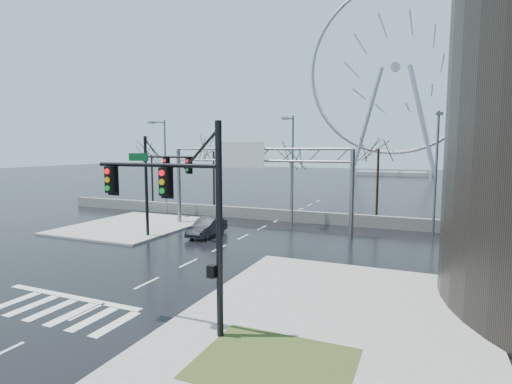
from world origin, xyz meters
The scene contains 18 objects.
ground centered at (0.00, 0.00, 0.00)m, with size 260.00×260.00×0.00m, color black.
sidewalk_right_ext centered at (10.00, 2.00, 0.07)m, with size 12.00×10.00×0.15m, color gray.
sidewalk_far centered at (-11.00, 12.00, 0.07)m, with size 10.00×12.00×0.15m, color gray.
grass_strip centered at (9.00, -5.00, 0.15)m, with size 5.00×4.00×0.02m, color #33421B.
barrier_wall centered at (0.00, 20.00, 0.55)m, with size 52.00×0.50×1.10m, color slate.
signal_mast_near centered at (5.14, -4.04, 4.87)m, with size 5.52×0.41×8.00m.
signal_mast_far centered at (-5.87, 8.96, 4.83)m, with size 4.72×0.41×8.00m.
sign_gantry centered at (-0.38, 14.96, 5.18)m, with size 16.36×0.40×7.60m.
streetlight_left centered at (-12.00, 18.16, 5.89)m, with size 0.50×2.55×10.00m.
streetlight_mid centered at (2.00, 18.16, 5.89)m, with size 0.50×2.55×10.00m.
streetlight_right centered at (14.00, 18.16, 5.89)m, with size 0.50×2.55×10.00m.
tree_far_left centered at (-18.00, 24.00, 5.57)m, with size 3.50×3.50×7.00m.
tree_left centered at (-9.00, 23.50, 5.98)m, with size 3.75×3.75×7.50m.
tree_center centered at (0.00, 24.50, 5.17)m, with size 3.25×3.25×6.50m.
tree_right centered at (9.00, 23.50, 6.22)m, with size 3.90×3.90×7.80m.
tree_far_right centered at (17.00, 24.00, 5.41)m, with size 3.40×3.40×6.80m.
ferris_wheel centered at (5.00, 95.00, 26.13)m, with size 45.00×6.00×50.91m.
car centered at (-2.86, 11.24, 0.72)m, with size 1.53×4.39×1.45m, color black.
Camera 1 is at (13.21, -16.42, 7.01)m, focal length 28.00 mm.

